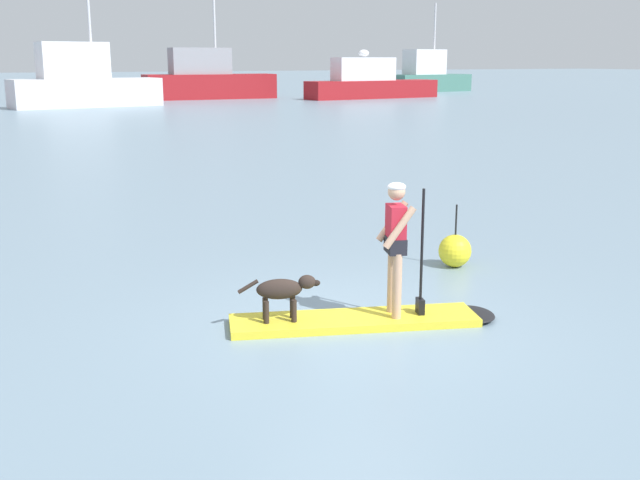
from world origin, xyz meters
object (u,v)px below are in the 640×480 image
moored_boat_far_starboard (208,80)px  marker_buoy (455,251)px  dog (283,290)px  moored_boat_outer (370,83)px  paddleboard (371,320)px  moored_boat_center (83,83)px  moored_boat_port (428,76)px  person_paddler (397,239)px

moored_boat_far_starboard → marker_buoy: size_ratio=11.23×
dog → moored_boat_far_starboard: moored_boat_far_starboard is taller
marker_buoy → moored_boat_outer: bearing=61.8°
paddleboard → moored_boat_center: 48.72m
moored_boat_far_starboard → marker_buoy: bearing=-103.7°
dog → moored_boat_outer: moored_boat_outer is taller
moored_boat_outer → moored_boat_port: (12.51, 9.75, 0.30)m
moored_boat_center → moored_boat_far_starboard: (11.42, 7.03, -0.06)m
moored_boat_far_starboard → moored_boat_port: moored_boat_far_starboard is taller
paddleboard → person_paddler: 1.10m
paddleboard → moored_boat_outer: size_ratio=0.28×
dog → marker_buoy: marker_buoy is taller
paddleboard → moored_boat_outer: 57.87m
dog → moored_boat_far_starboard: (16.82, 55.19, 1.12)m
paddleboard → person_paddler: size_ratio=2.03×
paddleboard → moored_boat_center: bearing=84.9°
moored_boat_port → moored_boat_outer: bearing=-142.1°
moored_boat_center → dog: bearing=-96.4°
moored_boat_center → marker_buoy: moored_boat_center is taller
moored_boat_far_starboard → marker_buoy: (-13.14, -53.73, -1.34)m
paddleboard → marker_buoy: (2.60, 1.80, 0.22)m
person_paddler → moored_boat_port: bearing=55.8°
person_paddler → moored_boat_far_starboard: size_ratio=0.15×
person_paddler → moored_boat_port: size_ratio=0.18×
dog → moored_boat_center: 48.47m
person_paddler → moored_boat_far_starboard: bearing=74.5°
dog → moored_boat_center: (5.40, 48.16, 1.18)m
moored_boat_center → moored_boat_port: bearing=17.4°
moored_boat_port → dog: bearing=-125.3°
marker_buoy → moored_boat_port: bearing=56.5°
moored_boat_center → moored_boat_far_starboard: size_ratio=0.91×
marker_buoy → moored_boat_far_starboard: bearing=76.3°
dog → moored_boat_center: size_ratio=0.10×
moored_boat_center → moored_boat_far_starboard: 13.41m
moored_boat_far_starboard → moored_boat_outer: size_ratio=0.93×
dog → marker_buoy: bearing=21.6°
paddleboard → dog: bearing=162.6°
moored_boat_center → moored_boat_far_starboard: bearing=31.6°
person_paddler → dog: 1.57m
person_paddler → dog: person_paddler is taller
paddleboard → dog: (-1.09, 0.34, 0.45)m
dog → moored_boat_outer: 58.12m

